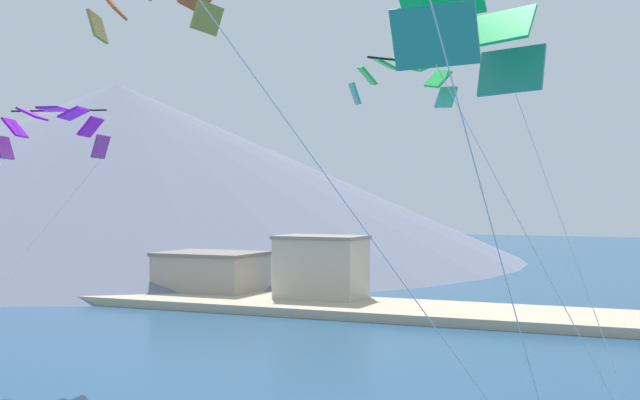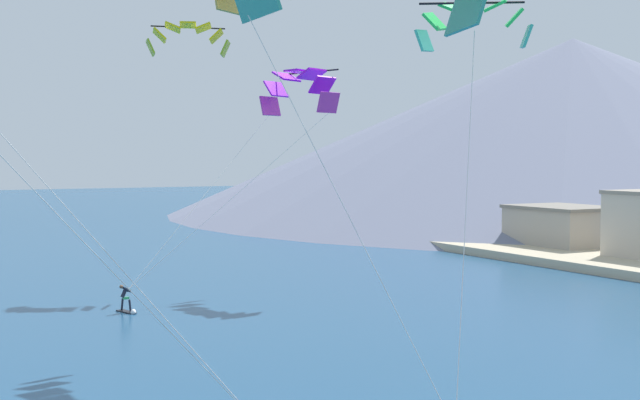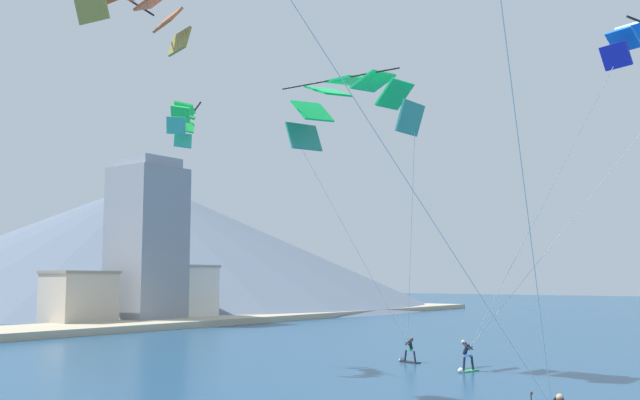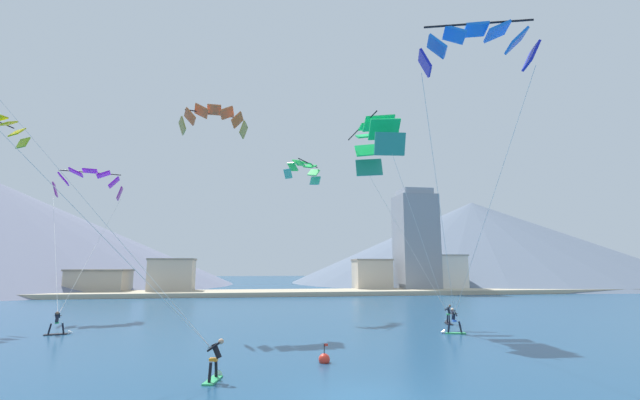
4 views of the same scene
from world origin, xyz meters
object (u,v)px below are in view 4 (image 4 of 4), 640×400
parafoil_kite_distant_high_outer (304,169)px  race_marker_buoy (324,359)px  kitesurfer_near_trail (216,366)px  kitesurfer_mid_center (448,318)px  parafoil_kite_mid_center (376,140)px  kitesurfer_far_left (60,327)px  parafoil_kite_near_lead (476,46)px  parafoil_kite_far_left (89,181)px  kitesurfer_near_lead (452,325)px  parafoil_kite_distant_low_drift (214,118)px

parafoil_kite_distant_high_outer → race_marker_buoy: size_ratio=4.32×
kitesurfer_near_trail → parafoil_kite_distant_high_outer: (6.46, 23.83, 14.08)m
kitesurfer_mid_center → race_marker_buoy: 17.74m
parafoil_kite_mid_center → parafoil_kite_distant_high_outer: size_ratio=3.56×
kitesurfer_far_left → parafoil_kite_near_lead: 31.78m
kitesurfer_near_trail → parafoil_kite_mid_center: 24.28m
kitesurfer_far_left → kitesurfer_near_trail: bearing=-50.1°
kitesurfer_far_left → parafoil_kite_distant_high_outer: parafoil_kite_distant_high_outer is taller
parafoil_kite_far_left → race_marker_buoy: bearing=-50.0°
kitesurfer_near_lead → kitesurfer_far_left: (-27.05, 3.78, -0.10)m
kitesurfer_near_lead → kitesurfer_near_trail: 18.45m
kitesurfer_near_lead → kitesurfer_far_left: kitesurfer_near_lead is taller
kitesurfer_mid_center → parafoil_kite_near_lead: size_ratio=0.12×
kitesurfer_near_trail → kitesurfer_far_left: size_ratio=1.00×
parafoil_kite_mid_center → parafoil_kite_distant_low_drift: size_ratio=2.64×
parafoil_kite_distant_low_drift → race_marker_buoy: parafoil_kite_distant_low_drift is taller
kitesurfer_near_lead → parafoil_kite_distant_low_drift: parafoil_kite_distant_low_drift is taller
kitesurfer_near_lead → kitesurfer_far_left: size_ratio=1.01×
kitesurfer_near_lead → kitesurfer_far_left: bearing=172.0°
kitesurfer_near_lead → race_marker_buoy: size_ratio=1.77×
kitesurfer_near_trail → parafoil_kite_distant_low_drift: (-2.19, 17.60, 16.93)m
kitesurfer_far_left → parafoil_kite_mid_center: size_ratio=0.11×
kitesurfer_mid_center → kitesurfer_far_left: bearing=-177.8°
parafoil_kite_mid_center → race_marker_buoy: parafoil_kite_mid_center is taller
kitesurfer_far_left → parafoil_kite_mid_center: 27.73m
parafoil_kite_near_lead → parafoil_kite_distant_low_drift: 23.34m
parafoil_kite_near_lead → parafoil_kite_far_left: 38.50m
kitesurfer_near_trail → kitesurfer_mid_center: (17.48, 15.09, -0.12)m
parafoil_kite_distant_low_drift → kitesurfer_near_lead: bearing=-22.9°
kitesurfer_near_trail → parafoil_kite_far_left: (-15.08, 26.38, 12.68)m
kitesurfer_near_trail → parafoil_kite_distant_high_outer: 28.42m
kitesurfer_mid_center → parafoil_kite_far_left: bearing=160.9°
parafoil_kite_near_lead → race_marker_buoy: (-7.18, 3.16, -15.40)m
parafoil_kite_distant_high_outer → kitesurfer_far_left: bearing=-151.4°
kitesurfer_far_left → race_marker_buoy: size_ratio=1.75×
kitesurfer_near_lead → parafoil_kite_distant_high_outer: parafoil_kite_distant_high_outer is taller
kitesurfer_far_left → parafoil_kite_far_left: 18.15m
kitesurfer_near_lead → parafoil_kite_distant_low_drift: 25.50m
kitesurfer_mid_center → parafoil_kite_distant_low_drift: parafoil_kite_distant_low_drift is taller
kitesurfer_near_trail → parafoil_kite_distant_high_outer: bearing=74.8°
kitesurfer_far_left → parafoil_kite_distant_high_outer: (18.11, 9.88, 14.15)m
parafoil_kite_near_lead → parafoil_kite_distant_low_drift: bearing=128.2°
kitesurfer_mid_center → parafoil_kite_far_left: size_ratio=0.13×
kitesurfer_far_left → parafoil_kite_near_lead: parafoil_kite_near_lead is taller
parafoil_kite_far_left → parafoil_kite_distant_low_drift: 16.17m
race_marker_buoy → kitesurfer_near_trail: bearing=-153.7°
parafoil_kite_far_left → parafoil_kite_distant_low_drift: bearing=-34.3°
kitesurfer_far_left → parafoil_kite_distant_low_drift: size_ratio=0.30×
kitesurfer_near_lead → parafoil_kite_far_left: parafoil_kite_far_left is taller
kitesurfer_mid_center → parafoil_kite_distant_low_drift: bearing=172.7°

